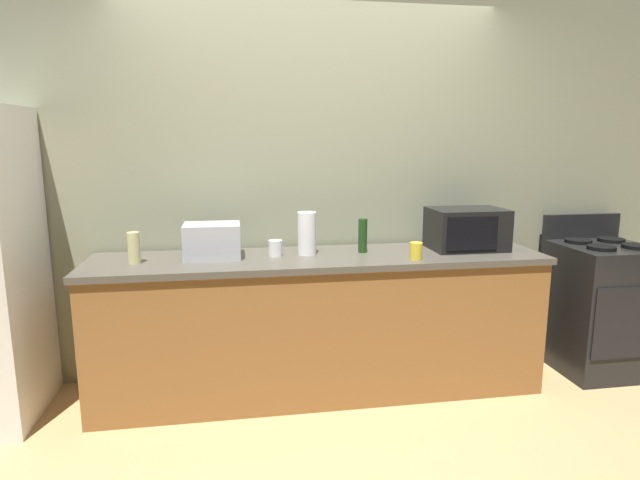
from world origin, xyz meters
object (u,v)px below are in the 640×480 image
(toaster_oven, at_px, (212,241))
(bottle_vinegar, at_px, (134,248))
(stove_range, at_px, (600,306))
(microwave, at_px, (467,229))
(paper_towel_roll, at_px, (307,233))
(bottle_wine, at_px, (363,236))
(mug_white, at_px, (275,248))
(mug_yellow, at_px, (416,251))

(toaster_oven, distance_m, bottle_vinegar, 0.46)
(stove_range, bearing_deg, microwave, 177.27)
(stove_range, xyz_separation_m, bottle_vinegar, (-3.11, -0.03, 0.53))
(toaster_oven, xyz_separation_m, paper_towel_roll, (0.59, -0.01, 0.03))
(stove_range, distance_m, microwave, 1.16)
(stove_range, height_order, bottle_vinegar, bottle_vinegar)
(stove_range, distance_m, bottle_wine, 1.80)
(toaster_oven, bearing_deg, bottle_wine, -0.09)
(paper_towel_roll, relative_size, bottle_wine, 1.23)
(paper_towel_roll, xyz_separation_m, bottle_wine, (0.36, 0.01, -0.03))
(bottle_vinegar, relative_size, mug_white, 1.85)
(stove_range, relative_size, paper_towel_roll, 4.00)
(stove_range, xyz_separation_m, bottle_wine, (-1.71, 0.06, 0.55))
(toaster_oven, height_order, paper_towel_roll, paper_towel_roll)
(microwave, bearing_deg, stove_range, -2.73)
(bottle_vinegar, relative_size, mug_yellow, 1.80)
(bottle_vinegar, distance_m, mug_yellow, 1.67)
(microwave, bearing_deg, mug_white, -179.47)
(toaster_oven, bearing_deg, mug_white, -3.56)
(toaster_oven, relative_size, bottle_wine, 1.55)
(microwave, relative_size, mug_yellow, 4.66)
(bottle_wine, distance_m, mug_yellow, 0.37)
(microwave, xyz_separation_m, mug_yellow, (-0.43, -0.24, -0.08))
(paper_towel_roll, bearing_deg, mug_white, -176.03)
(microwave, distance_m, toaster_oven, 1.65)
(paper_towel_roll, distance_m, mug_white, 0.22)
(stove_range, xyz_separation_m, toaster_oven, (-2.66, 0.06, 0.54))
(bottle_wine, relative_size, mug_yellow, 2.12)
(mug_yellow, height_order, mug_white, mug_yellow)
(mug_yellow, bearing_deg, bottle_vinegar, 174.52)
(stove_range, distance_m, mug_yellow, 1.53)
(paper_towel_roll, distance_m, bottle_vinegar, 1.04)
(microwave, distance_m, mug_white, 1.27)
(bottle_wine, relative_size, mug_white, 2.18)
(microwave, height_order, bottle_vinegar, microwave)
(toaster_oven, height_order, mug_yellow, toaster_oven)
(stove_range, relative_size, bottle_vinegar, 5.81)
(stove_range, distance_m, bottle_vinegar, 3.15)
(stove_range, height_order, bottle_wine, bottle_wine)
(stove_range, height_order, toaster_oven, toaster_oven)
(stove_range, distance_m, toaster_oven, 2.72)
(mug_yellow, bearing_deg, stove_range, 7.58)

